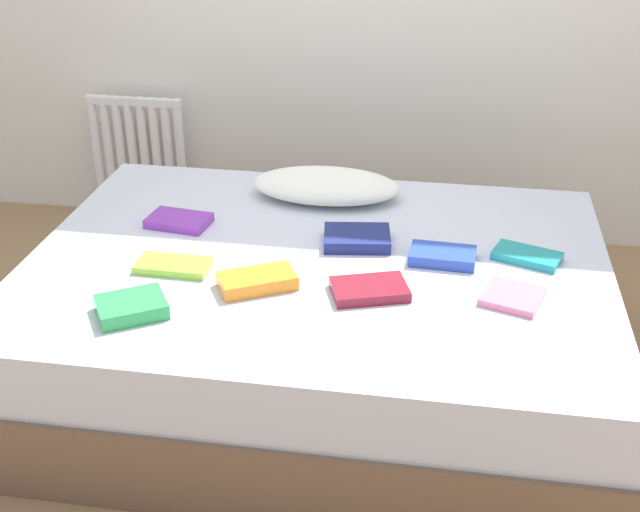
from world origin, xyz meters
TOP-DOWN VIEW (x-y plane):
  - ground_plane at (0.00, 0.00)m, footprint 8.00×8.00m
  - bed at (0.00, 0.00)m, footprint 2.00×1.50m
  - radiator at (-1.10, 1.20)m, footprint 0.48×0.04m
  - pillow at (-0.05, 0.51)m, footprint 0.58×0.32m
  - textbook_lime at (-0.46, -0.16)m, footprint 0.25×0.13m
  - textbook_orange at (-0.16, -0.23)m, footprint 0.27×0.23m
  - textbook_green at (-0.49, -0.45)m, footprint 0.25×0.24m
  - textbook_blue at (0.42, 0.04)m, footprint 0.23×0.14m
  - textbook_pink at (0.64, -0.18)m, footprint 0.22×0.22m
  - textbook_purple at (-0.55, 0.17)m, footprint 0.24×0.17m
  - textbook_navy at (0.12, 0.12)m, footprint 0.25×0.21m
  - textbook_maroon at (0.20, -0.22)m, footprint 0.27×0.22m
  - textbook_teal at (0.70, 0.10)m, footprint 0.25×0.19m

SIDE VIEW (x-z plane):
  - ground_plane at x=0.00m, z-range 0.00..0.00m
  - bed at x=0.00m, z-range 0.00..0.50m
  - radiator at x=-1.10m, z-range 0.09..0.65m
  - textbook_pink at x=0.64m, z-range 0.50..0.52m
  - textbook_lime at x=-0.46m, z-range 0.50..0.53m
  - textbook_teal at x=0.70m, z-range 0.50..0.53m
  - textbook_purple at x=-0.55m, z-range 0.50..0.53m
  - textbook_maroon at x=0.20m, z-range 0.50..0.53m
  - textbook_blue at x=0.42m, z-range 0.50..0.54m
  - textbook_navy at x=0.12m, z-range 0.50..0.54m
  - textbook_orange at x=-0.16m, z-range 0.50..0.55m
  - textbook_green at x=-0.49m, z-range 0.50..0.55m
  - pillow at x=-0.05m, z-range 0.50..0.60m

